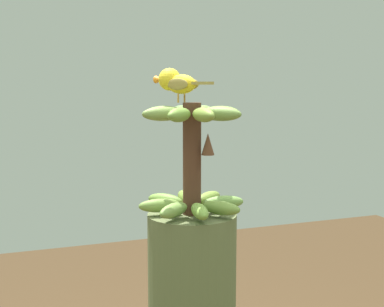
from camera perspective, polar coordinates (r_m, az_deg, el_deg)
name	(u,v)px	position (r m, az deg, el deg)	size (l,w,h in m)	color
banana_bunch	(192,159)	(1.50, 0.03, -0.56)	(0.31, 0.31, 0.31)	#4C2D1E
perched_bird	(176,82)	(1.51, -1.74, 7.63)	(0.12, 0.19, 0.10)	#C68933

